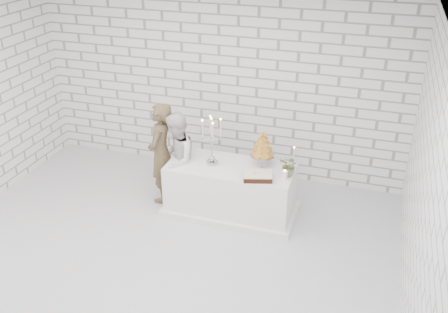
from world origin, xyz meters
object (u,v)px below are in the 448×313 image
cake_table (230,189)px  candelabra (212,141)px  groom (161,153)px  croquembouche (263,149)px  bride (177,160)px

cake_table → candelabra: (-0.28, -0.01, 0.73)m
cake_table → groom: groom is taller
cake_table → groom: bearing=178.8°
croquembouche → bride: bearing=-172.7°
groom → candelabra: 0.87m
cake_table → groom: 1.16m
bride → candelabra: bearing=77.3°
groom → bride: groom is taller
groom → croquembouche: bearing=91.3°
groom → croquembouche: (1.50, 0.13, 0.24)m
candelabra → groom: bearing=177.6°
groom → bride: bearing=80.7°
cake_table → bride: bride is taller
candelabra → croquembouche: bearing=13.7°
candelabra → croquembouche: candelabra is taller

